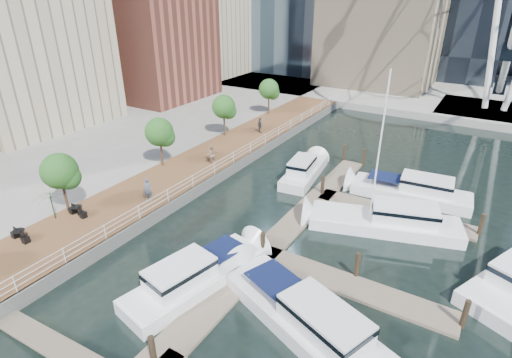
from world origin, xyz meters
name	(u,v)px	position (x,y,z in m)	size (l,w,h in m)	color
ground	(141,314)	(0.00, 0.00, 0.00)	(520.00, 520.00, 0.00)	black
boardwalk	(190,172)	(-9.00, 15.00, 0.50)	(6.00, 60.00, 1.00)	brown
seawall	(216,179)	(-6.00, 15.00, 0.50)	(0.25, 60.00, 1.00)	#595954
land_inland	(23,126)	(-36.00, 15.00, 0.50)	(48.00, 90.00, 1.00)	gray
land_far	(442,57)	(0.00, 102.00, 0.50)	(200.00, 114.00, 1.00)	gray
pier	(493,113)	(14.00, 52.00, 0.50)	(14.00, 12.00, 1.00)	gray
railing	(215,169)	(-6.10, 15.00, 1.52)	(0.10, 60.00, 1.05)	white
floating_docks	(346,257)	(7.97, 9.98, 0.49)	(16.00, 34.00, 2.60)	#6D6051
midrise_condos	(96,10)	(-33.57, 26.82, 13.42)	(19.00, 67.00, 28.00)	#BCAD8E
street_trees	(159,132)	(-11.40, 14.00, 4.29)	(2.60, 42.60, 4.60)	#3F2B1C
yacht_foreground	(305,327)	(8.01, 3.79, 0.00)	(3.12, 11.63, 2.15)	silver
pedestrian_near	(148,190)	(-7.54, 8.36, 1.94)	(0.69, 0.45, 1.88)	#47505F
pedestrian_mid	(211,154)	(-7.86, 16.87, 1.88)	(0.86, 0.67, 1.77)	#8F6F63
pedestrian_far	(260,125)	(-8.49, 26.90, 1.88)	(1.03, 0.43, 1.77)	#383E46
moored_yachts	(381,239)	(9.13, 14.04, 0.00)	(24.71, 32.02, 11.50)	white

